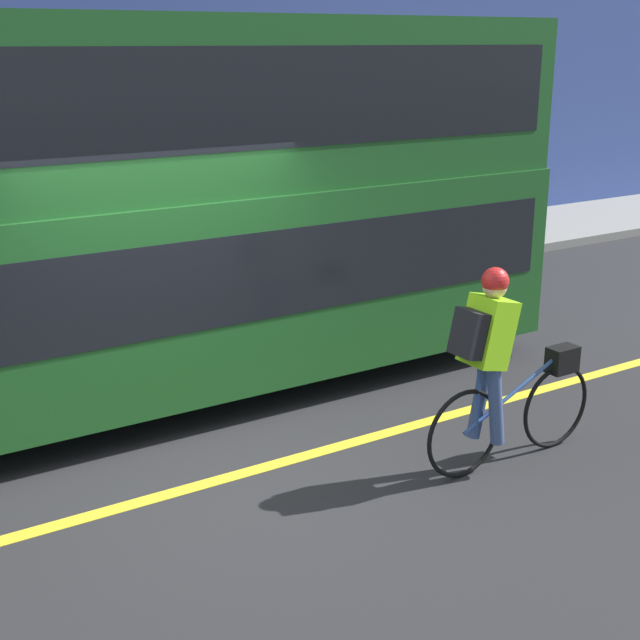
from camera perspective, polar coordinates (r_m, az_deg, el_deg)
The scene contains 5 objects.
ground_plane at distance 7.28m, azimuth -7.01°, elevation -9.90°, with size 80.00×80.00×0.00m, color #232326.
road_center_line at distance 7.20m, azimuth -6.67°, elevation -10.18°, with size 50.00×0.14×0.01m, color yellow.
sidewalk_curb at distance 12.08m, azimuth -18.26°, elevation 0.92°, with size 60.00×2.44×0.14m.
bus at distance 8.25m, azimuth -17.35°, elevation 7.14°, with size 9.87×2.56×3.54m.
cyclist_on_bike at distance 7.17m, azimuth 11.40°, elevation -2.69°, with size 1.76×0.32×1.69m.
Camera 1 is at (-2.70, -5.88, 3.33)m, focal length 50.00 mm.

